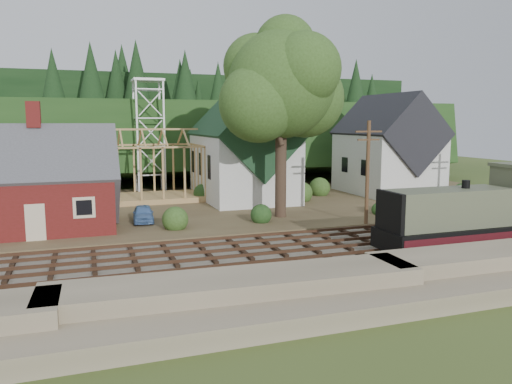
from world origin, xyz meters
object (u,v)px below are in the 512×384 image
object	(u,v)px
patio_set	(73,202)
car_red	(405,188)
car_green	(32,220)
locomotive	(485,214)
car_blue	(143,214)

from	to	relation	value
patio_set	car_red	bearing A→B (deg)	14.76
car_green	car_red	world-z (taller)	car_green
car_green	patio_set	xyz separation A→B (m)	(2.91, -2.73, 1.59)
car_green	car_red	distance (m)	36.71
locomotive	car_blue	distance (m)	23.93
patio_set	car_blue	bearing A→B (deg)	26.12
locomotive	car_green	bearing A→B (deg)	151.20
locomotive	car_blue	size ratio (longest dim) A/B	3.42
locomotive	car_red	distance (m)	22.85
car_red	patio_set	bearing A→B (deg)	126.13
car_blue	car_red	world-z (taller)	car_blue
locomotive	car_green	world-z (taller)	locomotive
locomotive	car_green	distance (m)	30.70
locomotive	patio_set	bearing A→B (deg)	153.33
car_green	car_red	xyz separation A→B (m)	(36.21, 6.04, -0.00)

